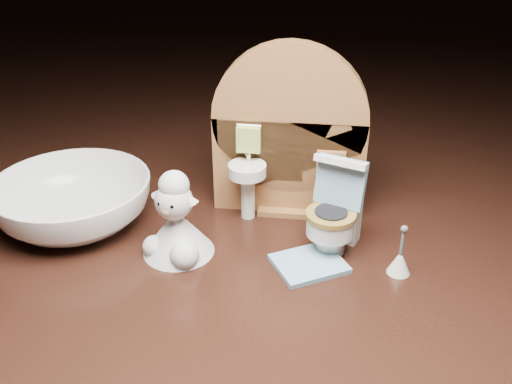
% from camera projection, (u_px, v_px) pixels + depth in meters
% --- Properties ---
extents(backdrop_panel, '(0.13, 0.05, 0.15)m').
position_uv_depth(backdrop_panel, '(288.00, 142.00, 0.48)').
color(backdrop_panel, '#986134').
rests_on(backdrop_panel, ground).
extents(toy_toilet, '(0.05, 0.05, 0.08)m').
position_uv_depth(toy_toilet, '(335.00, 216.00, 0.45)').
color(toy_toilet, white).
rests_on(toy_toilet, ground).
extents(bath_mat, '(0.07, 0.06, 0.00)m').
position_uv_depth(bath_mat, '(309.00, 264.00, 0.44)').
color(bath_mat, '#7AA6C0').
rests_on(bath_mat, ground).
extents(toilet_brush, '(0.02, 0.02, 0.04)m').
position_uv_depth(toilet_brush, '(400.00, 260.00, 0.42)').
color(toilet_brush, white).
rests_on(toilet_brush, ground).
extents(plush_lamb, '(0.06, 0.06, 0.07)m').
position_uv_depth(plush_lamb, '(176.00, 226.00, 0.44)').
color(plush_lamb, silver).
rests_on(plush_lamb, ground).
extents(ceramic_bowl, '(0.17, 0.17, 0.04)m').
position_uv_depth(ceramic_bowl, '(74.00, 202.00, 0.48)').
color(ceramic_bowl, white).
rests_on(ceramic_bowl, ground).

